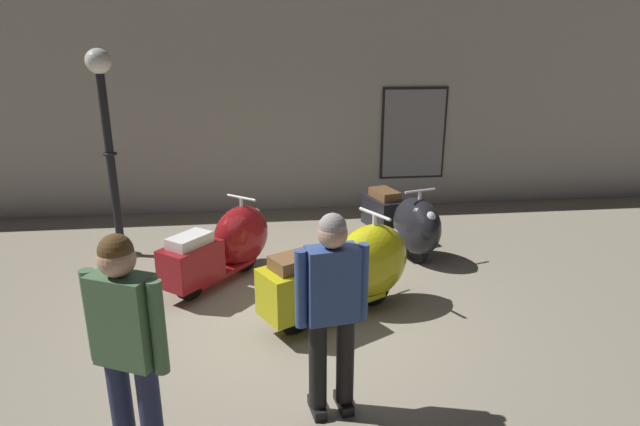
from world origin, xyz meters
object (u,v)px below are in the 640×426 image
at_px(scooter_1, 350,271).
at_px(lamppost, 108,136).
at_px(scooter_0, 227,245).
at_px(visitor_1, 332,303).
at_px(scooter_2, 406,223).
at_px(visitor_0, 127,342).

distance_m(scooter_1, lamppost, 3.78).
xyz_separation_m(scooter_0, visitor_1, (0.95, -2.68, 0.52)).
bearing_deg(scooter_1, visitor_1, -133.33).
height_order(scooter_0, scooter_2, scooter_2).
bearing_deg(scooter_1, scooter_0, 114.11).
xyz_separation_m(scooter_2, visitor_0, (-2.93, -3.70, 0.56)).
bearing_deg(scooter_0, scooter_1, -88.16).
bearing_deg(visitor_1, visitor_0, 99.32).
relative_size(scooter_0, scooter_1, 0.86).
bearing_deg(visitor_1, scooter_0, 11.01).
xyz_separation_m(scooter_1, scooter_2, (1.08, 1.63, -0.04)).
distance_m(scooter_0, visitor_1, 2.89).
bearing_deg(visitor_0, visitor_1, -47.04).
bearing_deg(scooter_2, scooter_1, -49.77).
height_order(scooter_1, visitor_1, visitor_1).
relative_size(lamppost, visitor_1, 1.65).
bearing_deg(lamppost, scooter_2, -6.02).
height_order(scooter_2, lamppost, lamppost).
bearing_deg(scooter_2, visitor_1, -41.13).
relative_size(scooter_0, lamppost, 0.57).
bearing_deg(scooter_2, scooter_0, -93.20).
xyz_separation_m(lamppost, visitor_1, (2.51, -3.67, -0.72)).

